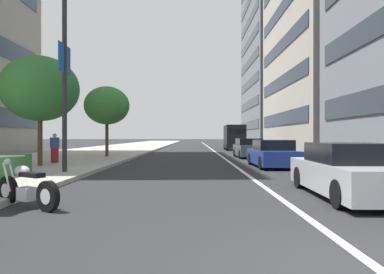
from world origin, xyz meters
The scene contains 12 objects.
sidewalk_right_plaza centered at (30.00, 10.93, 0.07)m, with size 160.00×9.60×0.15m, color #A39E93.
lane_centre_stripe centered at (35.00, 0.00, 0.00)m, with size 110.00×0.16×0.01m, color silver.
motorcycle_under_tarp centered at (3.79, 5.66, 0.41)m, with size 1.24×1.81×1.09m.
car_far_down_avenue centered at (5.18, -1.78, 0.63)m, with size 4.68×1.93×1.35m.
car_following_behind centered at (13.89, -1.77, 0.62)m, with size 4.44×1.88×1.34m.
car_lead_in_lane centered at (21.83, -1.83, 0.66)m, with size 4.20×1.87×1.37m.
delivery_van_ahead centered at (36.16, -2.42, 1.47)m, with size 5.12×2.17×2.76m.
street_lamp_with_banners centered at (9.99, 6.71, 5.40)m, with size 1.26×2.76×8.89m.
street_tree_by_lamp_post centered at (12.88, 9.28, 3.74)m, with size 3.56×3.56×5.11m.
street_tree_far_plaza centered at (20.80, 8.08, 3.63)m, with size 3.07×3.07×4.80m.
pedestrian_on_plaza centered at (14.76, 9.33, 0.91)m, with size 0.46×0.47×1.52m.
office_tower_far_left_down_avenue centered at (62.40, -15.57, 22.26)m, with size 22.41×14.97×44.53m.
Camera 1 is at (-3.79, 2.11, 1.51)m, focal length 33.53 mm.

